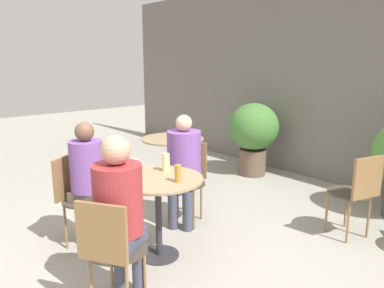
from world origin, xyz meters
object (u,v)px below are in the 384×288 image
Objects in this scene: seated_person_1 at (88,173)px; seated_person_0 at (184,161)px; bistro_chair_0 at (188,174)px; bistro_chair_2 at (110,245)px; cafe_table_far at (173,149)px; bistro_chair_1 at (76,191)px; beer_glass_0 at (134,171)px; bistro_chair_3 at (358,188)px; beer_glass_1 at (178,174)px; beer_glass_2 at (166,162)px; cafe_table_near at (158,194)px; seated_person_2 at (119,207)px; potted_plant_0 at (253,132)px.

seated_person_0 is at bearing -45.10° from seated_person_1.
bistro_chair_2 is (0.91, -1.46, 0.00)m from bistro_chair_0.
bistro_chair_1 reaches higher than cafe_table_far.
seated_person_1 is (-0.23, -0.98, 0.01)m from seated_person_0.
bistro_chair_1 is 0.72× the size of seated_person_0.
beer_glass_0 is (0.69, 0.24, 0.32)m from bistro_chair_1.
beer_glass_1 is (-0.80, -1.64, 0.30)m from bistro_chair_3.
bistro_chair_0 is 1.00× the size of bistro_chair_3.
beer_glass_2 reaches higher than cafe_table_far.
cafe_table_near is 0.73m from seated_person_2.
cafe_table_far is 1.69m from bistro_chair_1.
seated_person_0 is at bearing 137.26° from beer_glass_1.
seated_person_2 is at bearing -90.00° from bistro_chair_2.
bistro_chair_2 is at bearing -90.00° from seated_person_0.
seated_person_2 is 7.52× the size of beer_glass_2.
beer_glass_0 is at bearing -102.47° from bistro_chair_1.
bistro_chair_1 is 3.08m from potted_plant_0.
bistro_chair_2 is at bearing -46.22° from beer_glass_0.
bistro_chair_1 is 1.11m from beer_glass_1.
potted_plant_0 reaches higher than beer_glass_1.
beer_glass_1 is (0.81, 0.44, 0.10)m from seated_person_1.
bistro_chair_0 is 0.71m from beer_glass_2.
bistro_chair_2 is 0.72× the size of seated_person_0.
bistro_chair_3 is (1.46, 0.98, 0.00)m from bistro_chair_0.
bistro_chair_3 is at bearing 64.01° from beer_glass_1.
seated_person_1 is (-0.60, -0.37, 0.12)m from cafe_table_near.
bistro_chair_3 is 0.72× the size of seated_person_0.
seated_person_0 is at bearing 121.83° from cafe_table_near.
bistro_chair_3 is at bearing 6.86° from seated_person_0.
bistro_chair_2 is 1.13m from seated_person_1.
cafe_table_far is 2.41m from seated_person_2.
bistro_chair_3 is at bearing 61.33° from beer_glass_0.
beer_glass_1 is at bearing -62.71° from potted_plant_0.
potted_plant_0 is (-0.65, 1.88, 0.15)m from bistro_chair_0.
beer_glass_0 is at bearing -105.63° from seated_person_1.
bistro_chair_1 is at bearing 90.00° from seated_person_1.
bistro_chair_1 reaches higher than cafe_table_near.
seated_person_0 is (-0.37, 0.60, 0.11)m from cafe_table_near.
potted_plant_0 reaches higher than beer_glass_2.
cafe_table_near is 0.86m from bistro_chair_0.
cafe_table_near is at bearing -90.00° from seated_person_2.
cafe_table_far is 0.73× the size of potted_plant_0.
seated_person_2 is (0.83, -1.33, 0.22)m from bistro_chair_0.
seated_person_2 is at bearing -134.97° from seated_person_1.
bistro_chair_2 is at bearing -72.74° from beer_glass_1.
seated_person_2 reaches higher than cafe_table_far.
seated_person_2 is 0.58m from beer_glass_0.
seated_person_0 is (-1.38, -1.10, 0.19)m from bistro_chair_3.
potted_plant_0 is at bearing -24.86° from bistro_chair_1.
bistro_chair_3 is at bearing -70.63° from bistro_chair_1.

